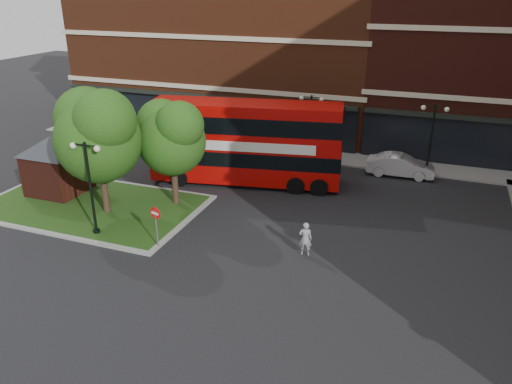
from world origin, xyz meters
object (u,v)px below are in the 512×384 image
at_px(car_silver, 243,147).
at_px(woman, 305,239).
at_px(bus, 246,138).
at_px(car_white, 400,165).

bearing_deg(car_silver, woman, -152.23).
bearing_deg(bus, car_white, 16.22).
xyz_separation_m(bus, car_white, (9.30, 4.70, -2.29)).
xyz_separation_m(woman, car_white, (3.18, 12.50, -0.12)).
distance_m(bus, woman, 10.14).
distance_m(woman, car_white, 12.90).
height_order(woman, car_silver, woman).
bearing_deg(bus, car_silver, 103.31).
xyz_separation_m(bus, woman, (6.12, -7.80, -2.16)).
bearing_deg(woman, car_white, -114.20).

